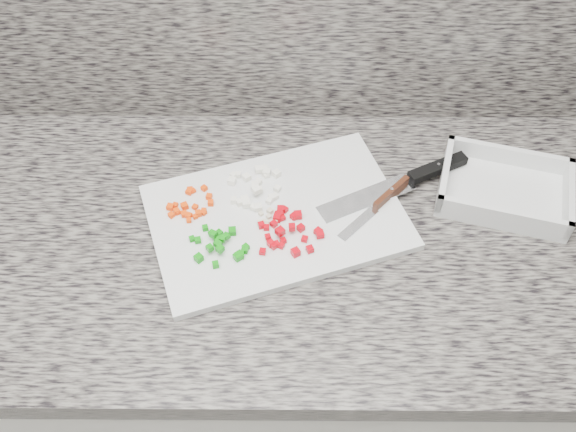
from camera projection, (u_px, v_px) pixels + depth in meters
cabinet at (257, 356)px, 1.47m from camera, size 3.92×0.62×0.86m
countertop at (248, 237)px, 1.12m from camera, size 3.96×0.64×0.04m
cutting_board at (277, 217)px, 1.11m from camera, size 0.50×0.41×0.01m
carrot_pile at (190, 206)px, 1.11m from camera, size 0.08×0.08×0.01m
onion_pile at (255, 187)px, 1.14m from camera, size 0.10×0.11×0.02m
green_pepper_pile at (222, 245)px, 1.06m from camera, size 0.10×0.09×0.02m
red_pepper_pile at (288, 230)px, 1.08m from camera, size 0.11×0.11×0.02m
garlic_pile at (267, 220)px, 1.10m from camera, size 0.04×0.04×0.01m
chef_knife at (414, 178)px, 1.15m from camera, size 0.28×0.16×0.02m
paring_knife at (383, 200)px, 1.12m from camera, size 0.13×0.14×0.02m
tray at (504, 190)px, 1.14m from camera, size 0.26×0.22×0.05m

